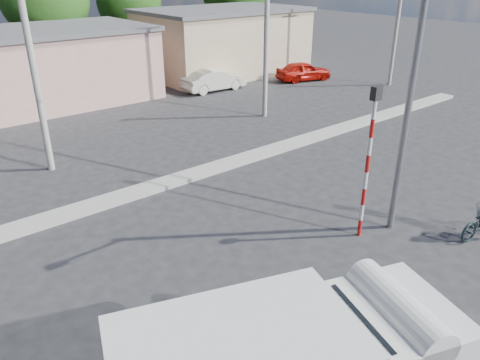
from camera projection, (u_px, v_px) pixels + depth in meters
ground_plane at (325, 308)px, 10.67m from camera, size 120.00×120.00×0.00m
median at (150, 188)px, 16.25m from camera, size 40.00×0.80×0.16m
car_cream at (214, 80)px, 28.93m from camera, size 4.15×1.57×1.35m
car_red at (304, 71)px, 31.50m from camera, size 4.02×2.52×1.27m
traffic_pole at (369, 152)px, 12.49m from camera, size 0.28×0.18×4.36m
streetlight at (412, 59)px, 11.83m from camera, size 2.34×0.22×9.00m
building_row at (38, 64)px, 25.86m from camera, size 37.80×7.30×4.44m
tree_row at (39, 1)px, 30.72m from camera, size 43.62×7.43×8.42m
utility_poles at (163, 47)px, 19.27m from camera, size 35.40×0.24×8.00m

